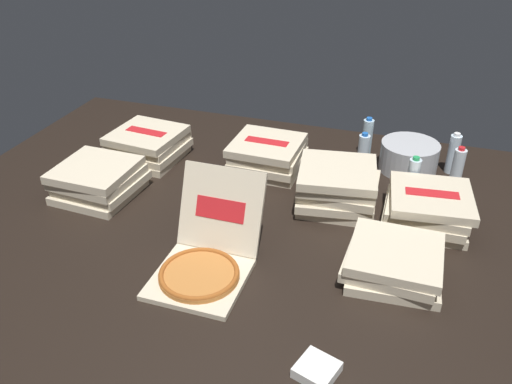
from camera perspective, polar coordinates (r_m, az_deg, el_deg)
name	(u,v)px	position (r m, az deg, el deg)	size (l,w,h in m)	color
ground_plane	(255,233)	(2.37, -0.06, -4.41)	(3.20, 2.40, 0.02)	black
open_pizza_box	(205,258)	(2.11, -5.49, -7.04)	(0.35, 0.50, 0.35)	beige
pizza_stack_left_far	(427,208)	(2.49, 17.91, -1.67)	(0.40, 0.39, 0.16)	beige
pizza_stack_right_near	(148,145)	(2.99, -11.53, 4.98)	(0.39, 0.39, 0.16)	beige
pizza_stack_right_mid	(337,186)	(2.52, 8.76, 0.59)	(0.40, 0.41, 0.20)	beige
pizza_stack_left_mid	(99,180)	(2.70, -16.58, 1.23)	(0.39, 0.39, 0.16)	beige
pizza_stack_left_near	(268,155)	(2.82, 1.28, 4.00)	(0.37, 0.37, 0.16)	beige
pizza_stack_center_near	(393,262)	(2.16, 14.57, -7.27)	(0.38, 0.38, 0.12)	beige
ice_bucket	(409,157)	(2.93, 16.12, 3.68)	(0.30, 0.30, 0.15)	#B7BABF
water_bottle_0	(363,154)	(2.84, 11.42, 4.07)	(0.06, 0.06, 0.23)	silver
water_bottle_1	(413,179)	(2.65, 16.51, 1.37)	(0.06, 0.06, 0.23)	silver
water_bottle_2	(457,169)	(2.82, 20.84, 2.37)	(0.06, 0.06, 0.23)	white
water_bottle_3	(453,154)	(2.96, 20.44, 3.88)	(0.06, 0.06, 0.23)	silver
water_bottle_4	(367,137)	(3.02, 11.87, 5.77)	(0.06, 0.06, 0.23)	silver
napkin_pile	(317,370)	(1.78, 6.56, -18.47)	(0.12, 0.12, 0.04)	white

